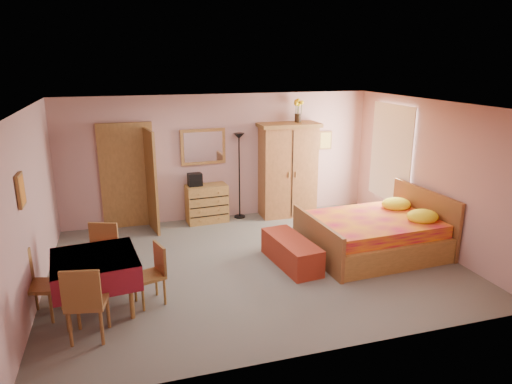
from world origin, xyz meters
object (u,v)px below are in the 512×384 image
object	(u,v)px
stereo	(195,180)
floor_lamp	(239,176)
chest_of_drawers	(207,204)
chair_north	(100,258)
wall_mirror	(203,147)
chair_west	(41,285)
chair_east	(149,275)
bench	(291,252)
wardrobe	(288,170)
chair_south	(87,301)
dining_table	(97,284)
bed	(373,224)
sunflower_vase	(298,110)

from	to	relation	value
stereo	floor_lamp	xyz separation A→B (m)	(0.95, 0.05, -0.01)
chest_of_drawers	chair_north	bearing A→B (deg)	-134.34
wall_mirror	chair_west	distance (m)	4.36
chest_of_drawers	chair_east	size ratio (longest dim) A/B	1.00
bench	chair_west	bearing A→B (deg)	-171.37
stereo	wardrobe	distance (m)	1.98
wall_mirror	chair_south	bearing A→B (deg)	-121.92
wall_mirror	chair_south	size ratio (longest dim) A/B	0.95
chest_of_drawers	dining_table	world-z (taller)	chest_of_drawers
bed	chair_west	xyz separation A→B (m)	(-5.20, -0.61, -0.07)
chair_west	chest_of_drawers	bearing A→B (deg)	152.21
sunflower_vase	chair_north	world-z (taller)	sunflower_vase
chair_east	chair_south	bearing A→B (deg)	112.55
chair_west	chair_south	bearing A→B (deg)	56.94
chest_of_drawers	chair_east	bearing A→B (deg)	-118.51
dining_table	chair_south	bearing A→B (deg)	-96.99
chair_north	chest_of_drawers	bearing A→B (deg)	-109.76
chest_of_drawers	bench	xyz separation A→B (m)	(0.93, -2.44, -0.17)
dining_table	chest_of_drawers	bearing A→B (deg)	55.79
wall_mirror	bed	bearing A→B (deg)	-49.62
dining_table	chair_north	bearing A→B (deg)	86.85
wardrobe	chair_west	xyz separation A→B (m)	(-4.50, -2.95, -0.55)
stereo	dining_table	xyz separation A→B (m)	(-1.84, -3.06, -0.53)
bed	bench	bearing A→B (deg)	179.19
chest_of_drawers	floor_lamp	world-z (taller)	floor_lamp
chest_of_drawers	sunflower_vase	xyz separation A→B (m)	(1.99, 0.02, 1.85)
floor_lamp	chair_north	size ratio (longest dim) A/B	1.91
floor_lamp	bed	bearing A→B (deg)	-54.87
chest_of_drawers	chair_east	distance (m)	3.35
floor_lamp	dining_table	distance (m)	4.21
bed	chair_east	xyz separation A→B (m)	(-3.84, -0.66, -0.10)
chest_of_drawers	wall_mirror	xyz separation A→B (m)	(0.00, 0.21, 1.16)
wall_mirror	chair_west	size ratio (longest dim) A/B	1.03
dining_table	chair_east	distance (m)	0.68
wardrobe	chair_west	bearing A→B (deg)	-145.87
bench	chair_east	xyz separation A→B (m)	(-2.32, -0.61, 0.20)
dining_table	chair_west	world-z (taller)	chair_west
floor_lamp	dining_table	xyz separation A→B (m)	(-2.79, -3.11, -0.52)
bed	chair_north	xyz separation A→B (m)	(-4.48, -0.01, -0.05)
wall_mirror	bench	world-z (taller)	wall_mirror
chair_north	bench	bearing A→B (deg)	-160.34
wall_mirror	stereo	distance (m)	0.70
stereo	wall_mirror	bearing A→B (deg)	39.80
sunflower_vase	dining_table	world-z (taller)	sunflower_vase
bed	bench	distance (m)	1.55
bed	chair_east	bearing A→B (deg)	-173.05
chair_west	wardrobe	bearing A→B (deg)	137.93
stereo	sunflower_vase	world-z (taller)	sunflower_vase
chest_of_drawers	bench	bearing A→B (deg)	-73.08
wardrobe	bed	bearing A→B (deg)	-72.47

